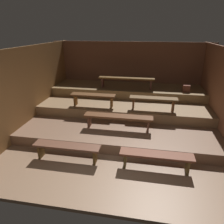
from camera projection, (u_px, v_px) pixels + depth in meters
ground at (120, 131)px, 6.45m from camera, size 6.44×6.29×0.08m
wall_back at (130, 73)px, 8.49m from camera, size 6.44×0.06×2.49m
wall_left at (31, 88)px, 6.42m from camera, size 0.06×6.29×2.49m
platform_lower at (123, 117)px, 6.99m from camera, size 5.64×4.14×0.30m
platform_middle at (126, 102)px, 7.54m from camera, size 5.64×2.70×0.30m
platform_upper at (128, 90)px, 7.98m from camera, size 5.64×1.46×0.30m
bench_floor_left at (67, 148)px, 4.88m from camera, size 1.62×0.31×0.41m
bench_floor_right at (156, 157)px, 4.54m from camera, size 1.62×0.31×0.41m
bench_lower_center at (118, 118)px, 5.76m from camera, size 1.93×0.31×0.41m
bench_middle_left at (93, 97)px, 6.62m from camera, size 1.46×0.31×0.41m
bench_middle_right at (153, 100)px, 6.31m from camera, size 1.46×0.31×0.41m
bench_upper_center at (127, 79)px, 7.56m from camera, size 2.04×0.31×0.41m
wooden_crate_upper at (186, 88)px, 7.23m from camera, size 0.24×0.24×0.24m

